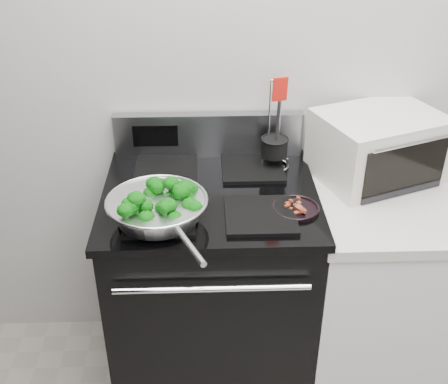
{
  "coord_description": "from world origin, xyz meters",
  "views": [
    {
      "loc": [
        -0.31,
        -0.35,
        2.01
      ],
      "look_at": [
        -0.25,
        1.36,
        0.98
      ],
      "focal_mm": 45.0,
      "sensor_mm": 36.0,
      "label": 1
    }
  ],
  "objects_px": {
    "bacon_plate": "(296,206)",
    "toaster_oven": "(378,146)",
    "utensil_holder": "(274,152)",
    "gas_range": "(211,288)",
    "skillet": "(158,208)"
  },
  "relations": [
    {
      "from": "utensil_holder",
      "to": "toaster_oven",
      "type": "xyz_separation_m",
      "value": [
        0.4,
        -0.03,
        0.03
      ]
    },
    {
      "from": "skillet",
      "to": "toaster_oven",
      "type": "distance_m",
      "value": 0.9
    },
    {
      "from": "toaster_oven",
      "to": "utensil_holder",
      "type": "bearing_deg",
      "value": 154.61
    },
    {
      "from": "gas_range",
      "to": "utensil_holder",
      "type": "height_order",
      "value": "utensil_holder"
    },
    {
      "from": "gas_range",
      "to": "utensil_holder",
      "type": "distance_m",
      "value": 0.62
    },
    {
      "from": "toaster_oven",
      "to": "bacon_plate",
      "type": "bearing_deg",
      "value": -162.01
    },
    {
      "from": "gas_range",
      "to": "toaster_oven",
      "type": "bearing_deg",
      "value": 13.39
    },
    {
      "from": "utensil_holder",
      "to": "toaster_oven",
      "type": "height_order",
      "value": "utensil_holder"
    },
    {
      "from": "toaster_oven",
      "to": "gas_range",
      "type": "bearing_deg",
      "value": 172.11
    },
    {
      "from": "bacon_plate",
      "to": "utensil_holder",
      "type": "bearing_deg",
      "value": 97.48
    },
    {
      "from": "bacon_plate",
      "to": "toaster_oven",
      "type": "bearing_deg",
      "value": 39.27
    },
    {
      "from": "bacon_plate",
      "to": "utensil_holder",
      "type": "xyz_separation_m",
      "value": [
        -0.04,
        0.32,
        0.05
      ]
    },
    {
      "from": "skillet",
      "to": "toaster_oven",
      "type": "relative_size",
      "value": 0.96
    },
    {
      "from": "utensil_holder",
      "to": "toaster_oven",
      "type": "distance_m",
      "value": 0.4
    },
    {
      "from": "gas_range",
      "to": "skillet",
      "type": "relative_size",
      "value": 2.19
    }
  ]
}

